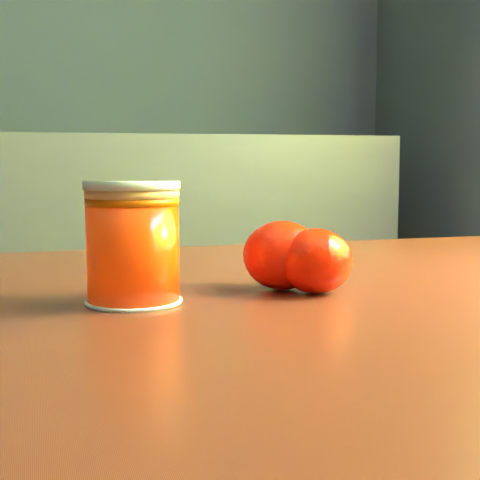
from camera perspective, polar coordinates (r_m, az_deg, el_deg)
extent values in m
cube|color=#5D2517|center=(0.54, 5.81, -6.52)|extent=(1.04, 0.78, 0.04)
cylinder|color=#FF3305|center=(0.50, -9.11, -0.92)|extent=(0.07, 0.07, 0.08)
cylinder|color=#EFA961|center=(0.49, -9.20, 3.92)|extent=(0.07, 0.07, 0.01)
cylinder|color=silver|center=(0.49, -9.21, 4.53)|extent=(0.07, 0.07, 0.00)
ellipsoid|color=#F21C04|center=(0.53, 6.47, -1.78)|extent=(0.08, 0.08, 0.05)
ellipsoid|color=#F21C04|center=(0.55, 3.60, -1.31)|extent=(0.08, 0.08, 0.06)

